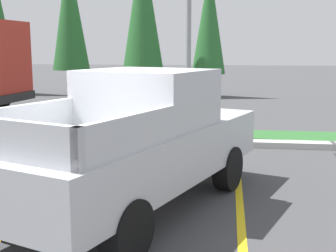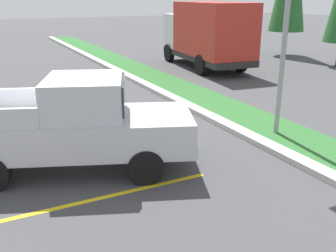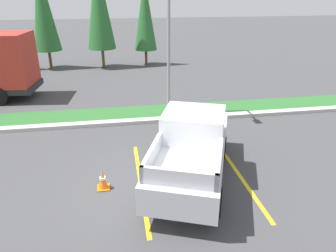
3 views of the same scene
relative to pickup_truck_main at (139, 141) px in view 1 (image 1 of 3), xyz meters
The scene contains 9 objects.
ground_plane 1.26m from the pickup_truck_main, 152.70° to the right, with size 120.00×120.00×0.00m, color #424244.
parking_line_near 1.88m from the pickup_truck_main, behind, with size 0.12×4.80×0.01m, color yellow.
parking_line_far 1.85m from the pickup_truck_main, ahead, with size 0.12×4.80×0.01m, color yellow.
curb_strip 4.81m from the pickup_truck_main, 97.77° to the left, with size 56.00×0.40×0.15m, color #B2B2AD.
grass_median 5.89m from the pickup_truck_main, 96.30° to the left, with size 56.00×1.80×0.06m, color #2D662D.
pickup_truck_main is the anchor object (origin of this frame).
cypress_tree_left_inner 17.83m from the pickup_truck_main, 112.76° to the left, with size 1.89×1.89×7.28m.
cypress_tree_center 16.49m from the pickup_truck_main, 100.54° to the left, with size 2.01×2.01×7.72m.
cypress_tree_right_inner 16.43m from the pickup_truck_main, 88.99° to the left, with size 1.67×1.67×6.42m.
Camera 1 is at (1.96, -6.20, 2.42)m, focal length 48.30 mm.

